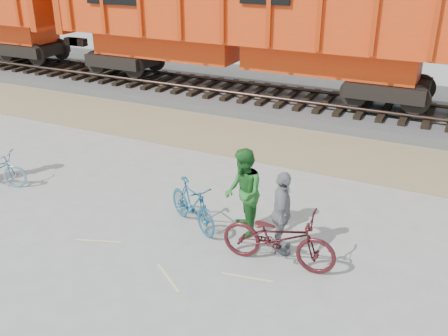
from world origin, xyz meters
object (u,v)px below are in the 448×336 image
Objects in this scene: bicycle_maroon at (278,238)px; person_man at (243,193)px; bicycle_teal at (192,205)px; person_woman at (282,213)px; hopper_car_center at (243,15)px.

person_man is at bearing 51.24° from bicycle_maroon.
bicycle_teal is 0.79× the size of bicycle_maroon.
bicycle_teal is 1.01× the size of person_woman.
hopper_car_center is at bearing 9.63° from person_woman.
hopper_car_center is at bearing 47.68° from bicycle_teal.
bicycle_teal is at bearing 72.54° from bicycle_maroon.
hopper_car_center is 9.30m from bicycle_teal.
hopper_car_center is 8.08× the size of person_man.
hopper_car_center reaches higher than person_man.
bicycle_teal is 1.09m from person_man.
hopper_car_center is 8.79× the size of bicycle_teal.
bicycle_maroon is at bearing -74.25° from bicycle_teal.
hopper_car_center is 10.02m from person_woman.
person_woman reaches higher than bicycle_teal.
bicycle_teal is at bearing -112.00° from person_man.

